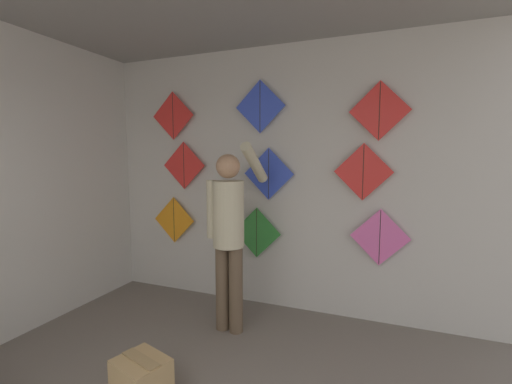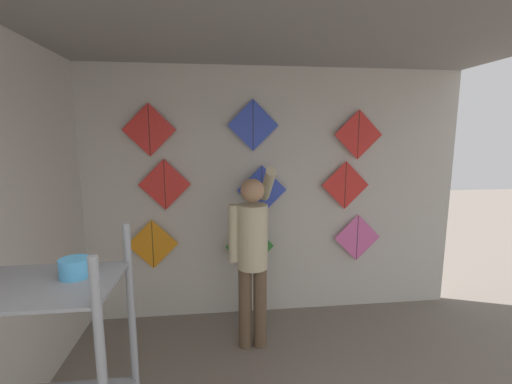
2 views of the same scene
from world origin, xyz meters
name	(u,v)px [view 1 (image 1 of 2)]	position (x,y,z in m)	size (l,w,h in m)	color
back_panel	(270,179)	(0.00, 3.77, 1.40)	(4.64, 0.06, 2.80)	beige
shopkeeper	(229,226)	(-0.16, 3.07, 1.00)	(0.45, 0.61, 1.78)	brown
cardboard_box	(141,380)	(-0.30, 1.99, 0.15)	(0.41, 0.37, 0.30)	tan
kite_0	(174,220)	(-1.20, 3.68, 0.88)	(0.55, 0.01, 0.55)	orange
kite_1	(257,233)	(-0.12, 3.68, 0.82)	(0.55, 0.01, 0.55)	#338C38
kite_2	(380,237)	(1.15, 3.68, 0.88)	(0.55, 0.01, 0.55)	pink
kite_3	(184,165)	(-1.04, 3.68, 1.54)	(0.55, 0.01, 0.55)	red
kite_4	(269,174)	(0.01, 3.68, 1.46)	(0.55, 0.01, 0.55)	blue
kite_5	(363,172)	(0.97, 3.68, 1.50)	(0.55, 0.01, 0.55)	red
kite_6	(173,116)	(-1.17, 3.68, 2.12)	(0.55, 0.01, 0.55)	red
kite_7	(260,107)	(-0.09, 3.68, 2.17)	(0.55, 0.01, 0.55)	blue
kite_8	(380,111)	(1.10, 3.68, 2.07)	(0.55, 0.01, 0.55)	red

